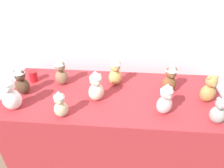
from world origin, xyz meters
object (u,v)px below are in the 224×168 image
Objects in this scene: display_table at (112,124)px; teddy_bear_ash at (219,111)px; teddy_bear_cocoa at (21,81)px; party_cup_red at (33,76)px; teddy_bear_mocha at (61,72)px; teddy_bear_caramel at (209,90)px; teddy_bear_snow at (10,93)px; teddy_bear_chestnut at (170,79)px; teddy_bear_sand at (60,104)px; teddy_bear_cream at (96,86)px; teddy_bear_blush at (165,99)px; teddy_bear_honey at (115,72)px.

display_table is 8.49× the size of teddy_bear_ash.
teddy_bear_ash is 1.67m from teddy_bear_cocoa.
party_cup_red is (-1.63, 0.45, -0.05)m from teddy_bear_ash.
teddy_bear_mocha is 1.06× the size of teddy_bear_caramel.
teddy_bear_chestnut is at bearing -8.09° from teddy_bear_snow.
teddy_bear_sand is 0.87× the size of teddy_bear_chestnut.
teddy_bear_cream reaches higher than display_table.
display_table is 17.96× the size of party_cup_red.
teddy_bear_cocoa is (-0.81, -0.04, 0.52)m from display_table.
teddy_bear_ash is at bearing -55.93° from teddy_bear_chestnut.
display_table is 0.98m from teddy_bear_caramel.
teddy_bear_blush reaches higher than teddy_bear_ash.
teddy_bear_snow reaches higher than party_cup_red.
teddy_bear_sand is (-0.38, -0.31, 0.51)m from display_table.
teddy_bear_mocha is 0.99× the size of teddy_bear_honey.
teddy_bear_ash is 0.82× the size of teddy_bear_honey.
teddy_bear_honey is at bearing 83.97° from display_table.
teddy_bear_ash is 1.70m from party_cup_red.
teddy_bear_sand reaches higher than display_table.
party_cup_red is at bearing 171.45° from teddy_bear_chestnut.
teddy_bear_caramel is 1.65m from teddy_bear_cocoa.
teddy_bear_cream reaches higher than teddy_bear_blush.
teddy_bear_snow is at bearing -91.41° from party_cup_red.
party_cup_red is at bearing 168.25° from display_table.
teddy_bear_chestnut is (0.52, 0.10, 0.52)m from display_table.
teddy_bear_honey reaches higher than teddy_bear_cocoa.
teddy_bear_cream is at bearing -162.86° from teddy_bear_ash.
teddy_bear_caramel is at bearing -6.53° from party_cup_red.
display_table is 0.72m from teddy_bear_blush.
teddy_bear_snow is 3.04× the size of party_cup_red.
teddy_bear_chestnut is at bearing 6.40° from teddy_bear_cocoa.
party_cup_red is at bearing 132.24° from teddy_bear_cream.
teddy_bear_ash is 0.94m from teddy_bear_honey.
teddy_bear_ash is at bearing -34.92° from teddy_bear_blush.
teddy_bear_caramel is 0.91× the size of teddy_bear_blush.
party_cup_red is at bearing 170.36° from teddy_bear_honey.
teddy_bear_mocha reaches higher than display_table.
teddy_bear_mocha is 1.20× the size of teddy_bear_ash.
teddy_bear_snow reaches higher than teddy_bear_blush.
teddy_bear_cream is (0.37, -0.22, 0.01)m from teddy_bear_mocha.
display_table is at bearing 3.32° from teddy_bear_cocoa.
party_cup_red is at bearing 139.28° from teddy_bear_blush.
teddy_bear_blush reaches higher than teddy_bear_caramel.
teddy_bear_cream is at bearing 23.93° from teddy_bear_sand.
teddy_bear_blush is at bearing -167.73° from teddy_bear_caramel.
teddy_bear_blush is 1.25m from teddy_bear_snow.
teddy_bear_honey is 0.99× the size of teddy_bear_chestnut.
teddy_bear_cream reaches higher than teddy_bear_cocoa.
teddy_bear_ash is (0.97, -0.20, -0.04)m from teddy_bear_cream.
teddy_bear_mocha is at bearing 172.14° from teddy_bear_chestnut.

